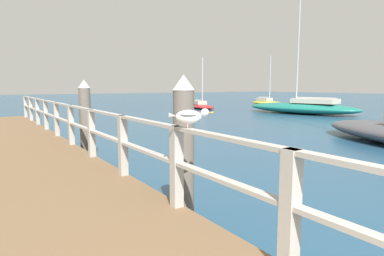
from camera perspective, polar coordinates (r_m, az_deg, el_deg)
pier_deck at (r=8.41m, az=-27.78°, el=-4.92°), size 2.55×18.17×0.49m
pier_railing at (r=8.48m, az=-20.05°, el=1.31°), size 0.12×16.69×0.95m
dock_piling_near at (r=4.44m, az=-1.42°, el=-4.03°), size 0.29×0.29×2.04m
dock_piling_far at (r=8.69m, az=-17.79°, el=1.18°), size 0.29×0.29×2.04m
seagull_foreground at (r=3.56m, az=-0.46°, el=2.08°), size 0.43×0.30×0.21m
boat_2 at (r=23.92m, az=18.37°, el=3.39°), size 4.44×8.24×9.49m
boat_3 at (r=33.89m, az=12.78°, el=4.35°), size 1.67×4.37×4.77m
boat_5 at (r=27.62m, az=1.55°, el=3.85°), size 2.30×4.35×4.15m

